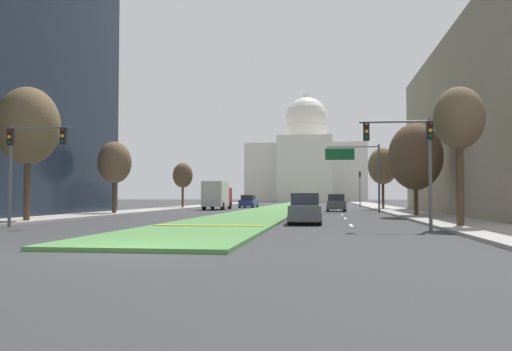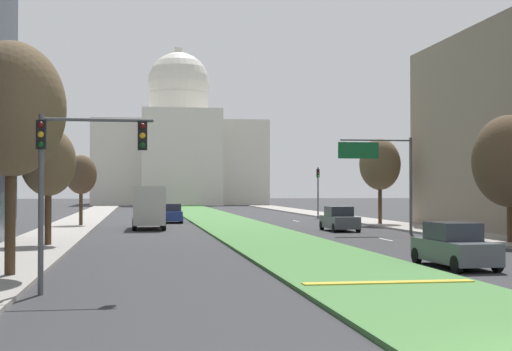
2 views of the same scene
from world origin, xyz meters
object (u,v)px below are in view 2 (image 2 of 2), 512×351
Objects in this scene: sedan_lead_stopped at (454,246)px; box_truck_delivery at (149,207)px; traffic_light_near_left at (71,163)px; sedan_midblock at (339,220)px; traffic_light_far_right at (318,186)px; street_tree_left_far at (81,175)px; overhead_guide_sign at (384,165)px; sedan_distant at (171,214)px; street_tree_left_mid at (48,162)px; capitol_building at (179,151)px; street_tree_right_mid at (509,161)px; street_tree_left_near at (11,110)px; street_tree_right_far at (380,165)px.

box_truck_delivery is (-11.29, 28.97, 0.86)m from sedan_lead_stopped.
sedan_midblock is (16.15, 29.67, -2.97)m from traffic_light_near_left.
traffic_light_far_right is at bearing 82.67° from sedan_lead_stopped.
sedan_lead_stopped is (16.58, -33.32, -3.31)m from street_tree_left_far.
street_tree_left_far is at bearing 93.88° from traffic_light_near_left.
overhead_guide_sign is 1.43× the size of sedan_lead_stopped.
traffic_light_far_right is 0.81× the size of box_truck_delivery.
sedan_distant is (-15.13, -7.18, -2.52)m from traffic_light_far_right.
traffic_light_far_right is at bearing 45.34° from box_truck_delivery.
sedan_lead_stopped is 0.71× the size of box_truck_delivery.
sedan_lead_stopped is (16.67, -12.48, -3.58)m from street_tree_left_mid.
street_tree_left_far is at bearing 140.63° from box_truck_delivery.
street_tree_left_far is (-12.16, -83.95, -6.24)m from capitol_building.
traffic_light_near_left is (-9.55, -122.40, -6.56)m from capitol_building.
street_tree_left_mid is 22.66m from sedan_midblock.
street_tree_left_mid is at bearing 175.38° from street_tree_right_mid.
sedan_midblock reaches higher than sedan_distant.
capitol_building reaches higher than traffic_light_near_left.
traffic_light_near_left is at bearing -96.18° from sedan_distant.
capitol_building is at bearing 81.76° from street_tree_left_far.
traffic_light_far_right is at bearing 64.89° from street_tree_left_near.
box_truck_delivery is at bearing 136.00° from street_tree_right_mid.
street_tree_right_mid is at bearing 53.21° from sedan_lead_stopped.
sedan_lead_stopped is at bearing -63.55° from street_tree_left_far.
sedan_lead_stopped is 31.11m from box_truck_delivery.
capitol_building is at bearing 85.56° from box_truck_delivery.
street_tree_left_near is at bearing -176.03° from sedan_lead_stopped.
street_tree_left_far is (-0.26, 34.45, -1.60)m from street_tree_left_near.
sedan_midblock is (18.75, -8.78, -3.30)m from street_tree_left_far.
capitol_building is 105.68m from street_tree_left_mid.
box_truck_delivery is (2.69, 34.10, -2.12)m from traffic_light_near_left.
traffic_light_near_left is at bearing -125.10° from overhead_guide_sign.
overhead_guide_sign is 1.02× the size of box_truck_delivery.
traffic_light_far_right is 46.89m from sedan_lead_stopped.
street_tree_right_far is at bearing -3.19° from street_tree_left_far.
traffic_light_near_left is 5.02m from street_tree_left_near.
capitol_building is at bearing 85.54° from traffic_light_near_left.
street_tree_left_mid is at bearing -108.09° from box_truck_delivery.
sedan_distant is at bearing 79.95° from street_tree_left_near.
street_tree_left_near is 13.68m from street_tree_left_mid.
sedan_midblock is 0.96× the size of sedan_distant.
capitol_building is 85.06m from street_tree_left_far.
street_tree_left_far is 0.89× the size of box_truck_delivery.
box_truck_delivery reaches higher than sedan_lead_stopped.
street_tree_right_mid reaches higher than overhead_guide_sign.
overhead_guide_sign is 22.59m from street_tree_left_mid.
box_truck_delivery is at bearing 71.91° from street_tree_left_mid.
street_tree_right_far is at bearing 38.65° from street_tree_left_mid.
street_tree_left_far reaches higher than box_truck_delivery.
street_tree_left_far is 1.26× the size of sedan_lead_stopped.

